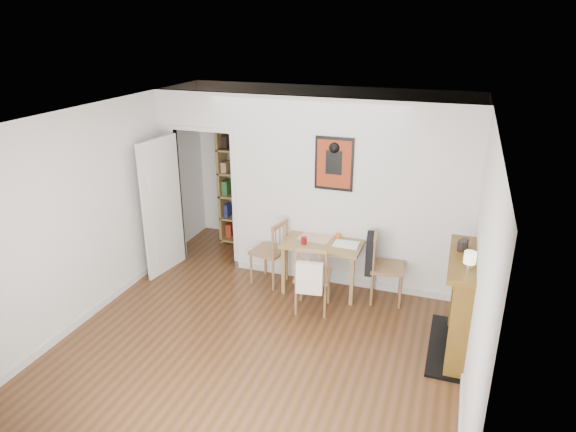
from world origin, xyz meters
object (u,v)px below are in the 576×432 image
at_px(ceramic_jar_b, 465,243).
at_px(dining_table, 323,248).
at_px(orange_fruit, 338,236).
at_px(notebook, 346,244).
at_px(mantel_lamp, 470,259).
at_px(red_glass, 304,240).
at_px(chair_right, 386,267).
at_px(ceramic_jar_a, 462,246).
at_px(chair_left, 269,252).
at_px(chair_front, 313,276).
at_px(bookshelf, 246,186).
at_px(fireplace, 462,302).

bearing_deg(ceramic_jar_b, dining_table, 161.89).
relative_size(orange_fruit, notebook, 0.26).
relative_size(notebook, mantel_lamp, 1.69).
xyz_separation_m(red_glass, mantel_lamp, (2.05, -1.00, 0.51)).
xyz_separation_m(chair_right, ceramic_jar_a, (0.89, -0.69, 0.73)).
height_order(chair_left, mantel_lamp, mantel_lamp).
bearing_deg(orange_fruit, chair_front, -101.09).
xyz_separation_m(chair_right, red_glass, (-1.09, -0.14, 0.28)).
xyz_separation_m(chair_right, ceramic_jar_b, (0.92, -0.57, 0.72)).
bearing_deg(chair_right, orange_fruit, 167.28).
distance_m(chair_left, chair_right, 1.63).
bearing_deg(ceramic_jar_b, orange_fruit, 155.74).
xyz_separation_m(chair_left, bookshelf, (-0.85, 1.18, 0.53)).
xyz_separation_m(dining_table, bookshelf, (-1.62, 1.14, 0.37)).
relative_size(chair_left, ceramic_jar_a, 7.93).
distance_m(chair_right, ceramic_jar_a, 1.34).
bearing_deg(bookshelf, chair_right, -24.81).
bearing_deg(chair_right, dining_table, 179.24).
bearing_deg(ceramic_jar_b, bookshelf, 153.19).
bearing_deg(chair_right, notebook, 178.81).
distance_m(dining_table, fireplace, 2.01).
xyz_separation_m(chair_left, ceramic_jar_b, (2.55, -0.54, 0.74)).
bearing_deg(chair_front, orange_fruit, 78.91).
bearing_deg(red_glass, ceramic_jar_a, -15.64).
height_order(mantel_lamp, ceramic_jar_a, mantel_lamp).
bearing_deg(chair_front, ceramic_jar_a, -4.59).
height_order(bookshelf, orange_fruit, bookshelf).
bearing_deg(mantel_lamp, chair_front, 162.12).
distance_m(mantel_lamp, ceramic_jar_a, 0.45).
bearing_deg(ceramic_jar_a, chair_right, 141.95).
xyz_separation_m(chair_front, notebook, (0.29, 0.57, 0.25)).
bearing_deg(ceramic_jar_b, chair_right, 148.11).
bearing_deg(mantel_lamp, chair_right, 130.37).
bearing_deg(chair_left, mantel_lamp, -23.07).
bearing_deg(red_glass, chair_front, -58.90).
height_order(chair_front, fireplace, fireplace).
height_order(fireplace, red_glass, fireplace).
xyz_separation_m(chair_front, ceramic_jar_b, (1.75, -0.01, 0.73)).
relative_size(dining_table, notebook, 3.24).
xyz_separation_m(bookshelf, ceramic_jar_b, (3.40, -1.72, 0.20)).
height_order(notebook, ceramic_jar_a, ceramic_jar_a).
height_order(bookshelf, notebook, bookshelf).
bearing_deg(orange_fruit, bookshelf, 150.98).
bearing_deg(chair_front, red_glass, 121.10).
xyz_separation_m(dining_table, ceramic_jar_a, (1.75, -0.70, 0.58)).
bearing_deg(red_glass, bookshelf, 137.31).
xyz_separation_m(chair_front, ceramic_jar_a, (1.72, -0.14, 0.74)).
distance_m(bookshelf, notebook, 2.27).
xyz_separation_m(bookshelf, ceramic_jar_a, (3.37, -1.84, 0.21)).
relative_size(fireplace, red_glass, 12.44).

